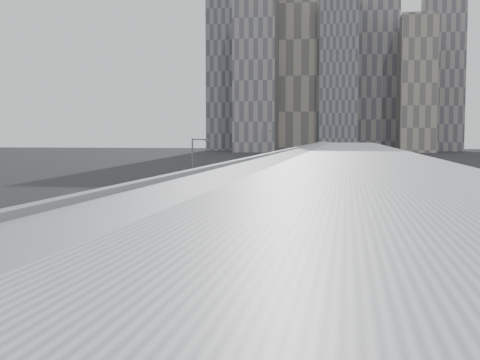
% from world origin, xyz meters
% --- Properties ---
extents(sidewalk, '(10.00, 170.00, 0.12)m').
position_xyz_m(sidewalk, '(9.00, 55.00, 0.06)').
color(sidewalk, gray).
rests_on(sidewalk, ground).
extents(lane_line, '(0.12, 160.00, 0.02)m').
position_xyz_m(lane_line, '(-1.50, 55.00, 0.01)').
color(lane_line, gold).
rests_on(lane_line, ground).
extents(depot, '(12.45, 160.40, 7.20)m').
position_xyz_m(depot, '(12.99, 55.00, 3.51)').
color(depot, gray).
rests_on(depot, ground).
extents(skyline, '(145.00, 64.00, 120.00)m').
position_xyz_m(skyline, '(-2.90, 324.16, 50.85)').
color(skyline, slate).
rests_on(skyline, ground).
extents(bus_0, '(3.22, 13.36, 3.88)m').
position_xyz_m(bus_0, '(2.16, 5.50, 1.64)').
color(bus_0, silver).
rests_on(bus_0, ground).
extents(bus_1, '(2.69, 11.97, 3.50)m').
position_xyz_m(bus_1, '(2.74, 20.55, 1.47)').
color(bus_1, '#161A33').
rests_on(bus_1, ground).
extents(bus_2, '(3.43, 14.08, 4.08)m').
position_xyz_m(bus_2, '(2.71, 34.58, 1.73)').
color(bus_2, white).
rests_on(bus_2, ground).
extents(bus_3, '(2.96, 13.21, 3.85)m').
position_xyz_m(bus_3, '(2.77, 49.63, 1.62)').
color(bus_3, gray).
rests_on(bus_3, ground).
extents(bus_4, '(2.78, 12.44, 3.63)m').
position_xyz_m(bus_4, '(2.02, 60.10, 1.53)').
color(bus_4, '#B7BAC3').
rests_on(bus_4, ground).
extents(bus_5, '(3.80, 13.06, 3.76)m').
position_xyz_m(bus_5, '(1.69, 74.56, 1.59)').
color(bus_5, black).
rests_on(bus_5, ground).
extents(bus_6, '(3.61, 12.35, 3.56)m').
position_xyz_m(bus_6, '(2.40, 90.89, 1.50)').
color(bus_6, '#B3B3B5').
rests_on(bus_6, ground).
extents(bus_7, '(3.83, 13.97, 4.03)m').
position_xyz_m(bus_7, '(2.09, 103.59, 1.70)').
color(bus_7, slate).
rests_on(bus_7, ground).
extents(bus_8, '(3.11, 14.03, 4.10)m').
position_xyz_m(bus_8, '(2.35, 118.05, 1.73)').
color(bus_8, '#B4B6BF').
rests_on(bus_8, ground).
extents(bus_9, '(3.80, 13.17, 3.80)m').
position_xyz_m(bus_9, '(2.43, 132.20, 1.60)').
color(bus_9, '#151D30').
rests_on(bus_9, ground).
extents(tree_0, '(1.59, 1.59, 4.26)m').
position_xyz_m(tree_0, '(6.00, 8.76, 3.41)').
color(tree_0, black).
rests_on(tree_0, ground).
extents(tree_1, '(2.68, 2.68, 4.90)m').
position_xyz_m(tree_1, '(5.46, 34.23, 3.55)').
color(tree_1, black).
rests_on(tree_1, ground).
extents(tree_2, '(1.08, 1.08, 3.76)m').
position_xyz_m(tree_2, '(6.26, 56.68, 3.09)').
color(tree_2, black).
rests_on(tree_2, ground).
extents(tree_3, '(1.04, 1.04, 3.29)m').
position_xyz_m(tree_3, '(6.28, 80.72, 2.67)').
color(tree_3, black).
rests_on(tree_3, ground).
extents(tree_4, '(2.65, 2.65, 4.98)m').
position_xyz_m(tree_4, '(5.48, 101.83, 3.64)').
color(tree_4, black).
rests_on(tree_4, ground).
extents(tree_5, '(1.60, 1.60, 4.31)m').
position_xyz_m(tree_5, '(6.00, 127.73, 3.46)').
color(tree_5, black).
rests_on(tree_5, ground).
extents(street_lamp_near, '(2.04, 0.22, 8.15)m').
position_xyz_m(street_lamp_near, '(-4.02, 47.29, 4.75)').
color(street_lamp_near, '#59595E').
rests_on(street_lamp_near, ground).
extents(street_lamp_far, '(2.04, 0.22, 9.57)m').
position_xyz_m(street_lamp_far, '(-3.93, 101.04, 5.49)').
color(street_lamp_far, '#59595E').
rests_on(street_lamp_far, ground).
extents(shipping_container, '(2.34, 5.54, 2.32)m').
position_xyz_m(shipping_container, '(-5.03, 113.33, 1.16)').
color(shipping_container, '#123A20').
rests_on(shipping_container, ground).
extents(suv, '(3.32, 6.26, 1.67)m').
position_xyz_m(suv, '(-3.17, 132.00, 0.84)').
color(suv, black).
rests_on(suv, ground).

